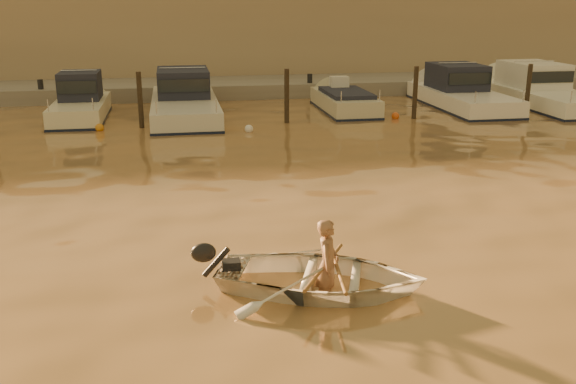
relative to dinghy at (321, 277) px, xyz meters
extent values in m
plane|color=#95633B|center=(2.16, 0.34, -0.23)|extent=(160.00, 160.00, 0.00)
imported|color=white|center=(0.00, 0.00, 0.00)|extent=(3.94, 3.36, 0.69)
imported|color=#8D6346|center=(0.09, -0.03, 0.23)|extent=(0.52, 0.64, 1.50)
cylinder|color=brown|center=(0.24, -0.08, 0.19)|extent=(0.33, 2.09, 0.13)
cylinder|color=brown|center=(0.05, -0.02, 0.19)|extent=(1.08, 1.86, 0.13)
cylinder|color=#2D2319|center=(-3.34, 14.14, 0.67)|extent=(0.18, 0.18, 2.20)
cylinder|color=#2D2319|center=(1.96, 14.14, 0.67)|extent=(0.18, 0.18, 2.20)
cylinder|color=#2D2319|center=(6.96, 14.14, 0.67)|extent=(0.18, 0.18, 2.20)
cylinder|color=#2D2319|center=(11.66, 14.14, 0.67)|extent=(0.18, 0.18, 2.20)
sphere|color=orange|center=(-4.79, 13.88, -0.13)|extent=(0.30, 0.30, 0.30)
sphere|color=white|center=(0.36, 12.72, -0.13)|extent=(0.30, 0.30, 0.30)
sphere|color=#DD571A|center=(6.25, 14.25, -0.13)|extent=(0.30, 0.30, 0.30)
sphere|color=silver|center=(10.36, 13.65, -0.13)|extent=(0.30, 0.30, 0.30)
cube|color=gray|center=(2.16, 21.84, -0.08)|extent=(52.00, 4.00, 1.00)
cube|color=#9E8466|center=(2.16, 27.34, 2.17)|extent=(46.00, 7.00, 4.80)
camera|label=1|loc=(-2.19, -9.18, 4.31)|focal=40.00mm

